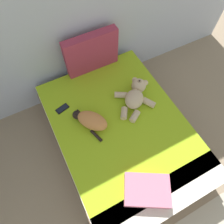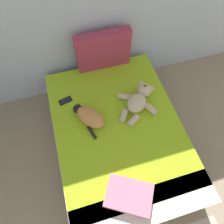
{
  "view_description": "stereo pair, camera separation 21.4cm",
  "coord_description": "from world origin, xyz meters",
  "px_view_note": "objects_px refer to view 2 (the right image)",
  "views": [
    {
      "loc": [
        1.51,
        2.54,
        2.45
      ],
      "look_at": [
        2.01,
        3.51,
        0.51
      ],
      "focal_mm": 32.74,
      "sensor_mm": 36.0,
      "label": 1
    },
    {
      "loc": [
        1.71,
        2.46,
        2.45
      ],
      "look_at": [
        2.01,
        3.51,
        0.51
      ],
      "focal_mm": 32.74,
      "sensor_mm": 36.0,
      "label": 2
    }
  ],
  "objects_px": {
    "bed": "(118,136)",
    "cat": "(89,116)",
    "teddy_bear": "(139,100)",
    "cell_phone": "(65,101)",
    "throw_pillow": "(129,196)",
    "patterned_cushion": "(103,51)"
  },
  "relations": [
    {
      "from": "bed",
      "to": "throw_pillow",
      "type": "relative_size",
      "value": 4.82
    },
    {
      "from": "patterned_cushion",
      "to": "bed",
      "type": "bearing_deg",
      "value": -95.08
    },
    {
      "from": "patterned_cushion",
      "to": "cell_phone",
      "type": "distance_m",
      "value": 0.74
    },
    {
      "from": "teddy_bear",
      "to": "throw_pillow",
      "type": "height_order",
      "value": "teddy_bear"
    },
    {
      "from": "teddy_bear",
      "to": "cell_phone",
      "type": "height_order",
      "value": "teddy_bear"
    },
    {
      "from": "bed",
      "to": "patterned_cushion",
      "type": "height_order",
      "value": "patterned_cushion"
    },
    {
      "from": "bed",
      "to": "cell_phone",
      "type": "distance_m",
      "value": 0.73
    },
    {
      "from": "throw_pillow",
      "to": "bed",
      "type": "bearing_deg",
      "value": 80.12
    },
    {
      "from": "cat",
      "to": "throw_pillow",
      "type": "height_order",
      "value": "cat"
    },
    {
      "from": "patterned_cushion",
      "to": "teddy_bear",
      "type": "distance_m",
      "value": 0.72
    },
    {
      "from": "bed",
      "to": "throw_pillow",
      "type": "distance_m",
      "value": 0.75
    },
    {
      "from": "bed",
      "to": "throw_pillow",
      "type": "xyz_separation_m",
      "value": [
        -0.12,
        -0.68,
        0.29
      ]
    },
    {
      "from": "teddy_bear",
      "to": "throw_pillow",
      "type": "relative_size",
      "value": 1.24
    },
    {
      "from": "patterned_cushion",
      "to": "throw_pillow",
      "type": "bearing_deg",
      "value": -97.17
    },
    {
      "from": "cell_phone",
      "to": "throw_pillow",
      "type": "relative_size",
      "value": 0.4
    },
    {
      "from": "bed",
      "to": "cat",
      "type": "bearing_deg",
      "value": 147.04
    },
    {
      "from": "teddy_bear",
      "to": "cell_phone",
      "type": "xyz_separation_m",
      "value": [
        -0.79,
        0.26,
        -0.07
      ]
    },
    {
      "from": "patterned_cushion",
      "to": "throw_pillow",
      "type": "distance_m",
      "value": 1.6
    },
    {
      "from": "patterned_cushion",
      "to": "teddy_bear",
      "type": "height_order",
      "value": "patterned_cushion"
    },
    {
      "from": "cat",
      "to": "throw_pillow",
      "type": "xyz_separation_m",
      "value": [
        0.16,
        -0.86,
        -0.02
      ]
    },
    {
      "from": "bed",
      "to": "cell_phone",
      "type": "xyz_separation_m",
      "value": [
        -0.49,
        0.49,
        0.24
      ]
    },
    {
      "from": "cat",
      "to": "bed",
      "type": "bearing_deg",
      "value": -32.96
    }
  ]
}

